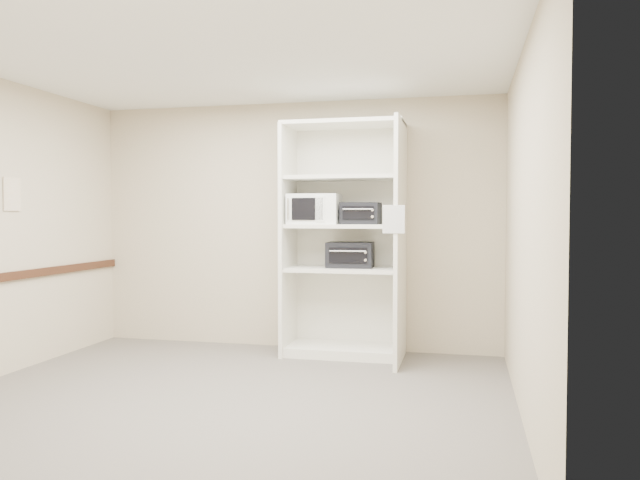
% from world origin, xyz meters
% --- Properties ---
extents(floor, '(4.50, 4.00, 0.01)m').
position_xyz_m(floor, '(0.00, 0.00, 0.00)').
color(floor, '#625C54').
rests_on(floor, ground).
extents(ceiling, '(4.50, 4.00, 0.01)m').
position_xyz_m(ceiling, '(0.00, 0.00, 2.70)').
color(ceiling, white).
extents(wall_back, '(4.50, 0.02, 2.70)m').
position_xyz_m(wall_back, '(0.00, 2.00, 1.35)').
color(wall_back, beige).
rests_on(wall_back, ground).
extents(wall_front, '(4.50, 0.02, 2.70)m').
position_xyz_m(wall_front, '(0.00, -2.00, 1.35)').
color(wall_front, beige).
rests_on(wall_front, ground).
extents(wall_right, '(0.02, 4.00, 2.70)m').
position_xyz_m(wall_right, '(2.25, 0.00, 1.35)').
color(wall_right, beige).
rests_on(wall_right, ground).
extents(shelving_unit, '(1.24, 0.92, 2.42)m').
position_xyz_m(shelving_unit, '(0.67, 1.70, 1.13)').
color(shelving_unit, white).
rests_on(shelving_unit, floor).
extents(microwave, '(0.53, 0.41, 0.31)m').
position_xyz_m(microwave, '(0.32, 1.65, 1.53)').
color(microwave, white).
rests_on(microwave, shelving_unit).
extents(toaster_oven_upper, '(0.40, 0.30, 0.22)m').
position_xyz_m(toaster_oven_upper, '(0.80, 1.68, 1.48)').
color(toaster_oven_upper, black).
rests_on(toaster_oven_upper, shelving_unit).
extents(toaster_oven_lower, '(0.49, 0.38, 0.26)m').
position_xyz_m(toaster_oven_lower, '(0.68, 1.72, 1.05)').
color(toaster_oven_lower, black).
rests_on(toaster_oven_lower, shelving_unit).
extents(paper_sign, '(0.20, 0.02, 0.25)m').
position_xyz_m(paper_sign, '(1.20, 1.07, 1.42)').
color(paper_sign, white).
rests_on(paper_sign, shelving_unit).
extents(wall_poster, '(0.01, 0.22, 0.31)m').
position_xyz_m(wall_poster, '(-2.24, 0.32, 1.66)').
color(wall_poster, white).
rests_on(wall_poster, wall_left).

